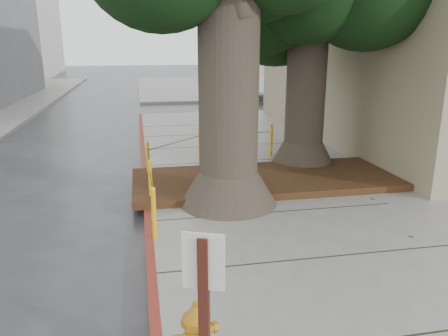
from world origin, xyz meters
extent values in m
plane|color=#28282B|center=(0.00, 0.00, 0.00)|extent=(140.00, 140.00, 0.00)
cube|color=slate|center=(6.00, 30.00, 0.07)|extent=(16.00, 20.00, 0.15)
cube|color=maroon|center=(-2.00, 2.50, 0.07)|extent=(0.14, 26.00, 0.16)
cube|color=black|center=(0.90, 3.90, 0.23)|extent=(6.40, 2.60, 0.16)
cube|color=silver|center=(16.00, 26.00, 4.50)|extent=(10.00, 10.00, 9.00)
cube|color=slate|center=(22.00, 32.00, 6.00)|extent=(12.00, 14.00, 12.00)
cone|color=#4C3F33|center=(-0.30, 2.70, 0.50)|extent=(2.04, 2.04, 0.70)
cylinder|color=#4C3F33|center=(-0.30, 2.70, 2.53)|extent=(1.20, 1.20, 4.22)
cone|color=#4C3F33|center=(2.30, 5.20, 0.50)|extent=(1.77, 1.77, 0.70)
cylinder|color=#4C3F33|center=(2.30, 5.20, 2.32)|extent=(1.04, 1.04, 3.84)
cylinder|color=#FFB80E|center=(-1.90, 1.20, 0.60)|extent=(0.08, 0.08, 0.90)
sphere|color=#FFB80E|center=(-1.90, 1.20, 1.05)|extent=(0.09, 0.09, 0.09)
cylinder|color=#FFB80E|center=(-1.90, 3.00, 0.60)|extent=(0.08, 0.08, 0.90)
sphere|color=#FFB80E|center=(-1.90, 3.00, 1.05)|extent=(0.09, 0.09, 0.09)
cylinder|color=#FFB80E|center=(-1.90, 4.80, 0.60)|extent=(0.08, 0.08, 0.90)
sphere|color=#FFB80E|center=(-1.90, 4.80, 1.05)|extent=(0.09, 0.09, 0.09)
cylinder|color=#FFB80E|center=(-0.40, 6.30, 0.60)|extent=(0.08, 0.08, 0.90)
sphere|color=#FFB80E|center=(-0.40, 6.30, 1.05)|extent=(0.09, 0.09, 0.09)
cylinder|color=#FFB80E|center=(1.80, 6.50, 0.60)|extent=(0.08, 0.08, 0.90)
sphere|color=#FFB80E|center=(1.80, 6.50, 1.05)|extent=(0.09, 0.09, 0.09)
cylinder|color=black|center=(-1.90, 2.10, 0.87)|extent=(0.02, 1.80, 0.02)
cylinder|color=black|center=(-1.90, 3.90, 0.87)|extent=(0.02, 1.80, 0.02)
cylinder|color=black|center=(-1.15, 5.55, 0.87)|extent=(1.51, 1.51, 0.02)
cylinder|color=black|center=(0.70, 6.40, 0.87)|extent=(2.20, 0.22, 0.02)
cylinder|color=#B27012|center=(-1.61, -2.07, 0.73)|extent=(0.39, 0.39, 0.07)
cone|color=#B27012|center=(-1.61, -2.07, 0.83)|extent=(0.36, 0.36, 0.15)
cylinder|color=#B27012|center=(-1.61, -2.07, 0.93)|extent=(0.07, 0.07, 0.05)
cylinder|color=#B27012|center=(-1.48, -2.03, 0.59)|extent=(0.17, 0.14, 0.09)
cube|color=silver|center=(-1.77, -3.78, 2.30)|extent=(0.22, 0.10, 0.32)
imported|color=#A7A7AC|center=(3.86, 19.51, 0.57)|extent=(3.40, 1.42, 1.15)
imported|color=maroon|center=(12.73, 18.69, 0.62)|extent=(3.89, 1.71, 1.24)
camera|label=1|loc=(-2.06, -5.82, 3.39)|focal=35.00mm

